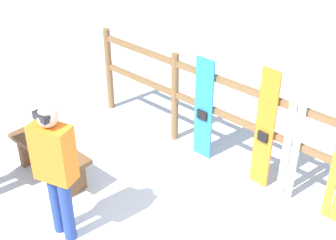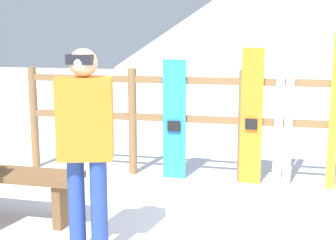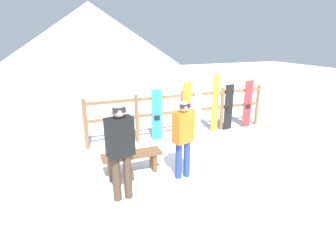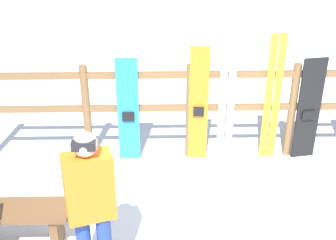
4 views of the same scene
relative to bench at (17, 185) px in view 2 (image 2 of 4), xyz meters
name	(u,v)px [view 2 (image 2 of 4)]	position (x,y,z in m)	size (l,w,h in m)	color
mountain_backdrop	(275,13)	(1.87, 23.66, 2.67)	(18.00, 18.00, 6.00)	#B2BCD1
fence	(243,117)	(1.87, 1.66, 0.42)	(5.32, 0.10, 1.28)	brown
bench	(17,185)	(0.00, 0.00, 0.00)	(1.20, 0.36, 0.46)	brown
person_orange	(86,139)	(0.90, -0.50, 0.58)	(0.45, 0.33, 1.56)	navy
snowboard_blue	(174,120)	(1.10, 1.60, 0.36)	(0.27, 0.06, 1.39)	#288CE0
snowboard_orange	(252,117)	(1.98, 1.60, 0.43)	(0.24, 0.07, 1.53)	orange
ski_pair_white	(284,107)	(2.33, 1.60, 0.55)	(0.20, 0.02, 1.77)	white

